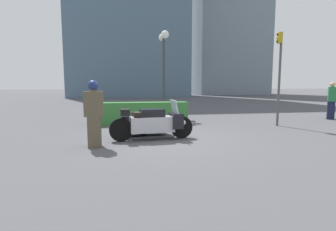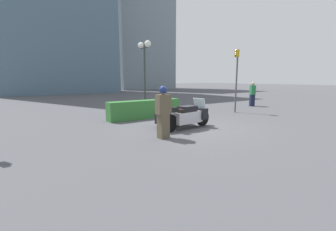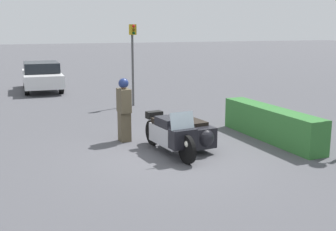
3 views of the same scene
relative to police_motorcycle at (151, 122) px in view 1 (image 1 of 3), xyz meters
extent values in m
plane|color=#4C4C51|center=(0.37, -0.30, -0.47)|extent=(160.00, 160.00, 0.00)
cylinder|color=black|center=(0.89, -0.30, -0.14)|extent=(0.67, 0.16, 0.67)
cylinder|color=black|center=(-0.90, -0.46, -0.14)|extent=(0.67, 0.16, 0.67)
cylinder|color=black|center=(-0.24, 0.33, -0.21)|extent=(0.53, 0.14, 0.52)
cube|color=#B7B7BC|center=(-0.01, -0.38, -0.01)|extent=(1.30, 0.56, 0.45)
cube|color=black|center=(-0.01, -0.38, 0.31)|extent=(0.73, 0.49, 0.24)
cube|color=black|center=(-0.29, -0.40, 0.29)|extent=(0.54, 0.47, 0.12)
cube|color=black|center=(0.71, -0.32, 0.08)|extent=(0.37, 0.64, 0.44)
cube|color=silver|center=(0.66, -0.32, 0.49)|extent=(0.16, 0.60, 0.40)
sphere|color=white|center=(0.94, -0.30, 0.01)|extent=(0.18, 0.18, 0.18)
cube|color=black|center=(-0.18, 0.34, -0.07)|extent=(1.48, 0.73, 0.50)
sphere|color=black|center=(0.42, 0.39, -0.04)|extent=(0.47, 0.48, 0.48)
cube|color=black|center=(-0.18, 0.34, 0.22)|extent=(0.83, 0.58, 0.09)
cube|color=black|center=(-0.79, -0.45, 0.36)|extent=(0.27, 0.43, 0.18)
cube|color=brown|center=(-1.57, -1.02, -0.07)|extent=(0.33, 0.29, 0.80)
cube|color=brown|center=(-1.57, -1.02, 0.65)|extent=(0.47, 0.29, 0.64)
sphere|color=tan|center=(-1.57, -1.02, 1.08)|extent=(0.22, 0.22, 0.22)
sphere|color=navy|center=(-1.57, -1.02, 1.12)|extent=(0.27, 0.27, 0.27)
cube|color=#337033|center=(-0.13, 2.74, -0.02)|extent=(3.84, 0.62, 0.89)
cylinder|color=#2D3833|center=(1.22, 5.11, 1.49)|extent=(0.12, 0.12, 3.92)
cylinder|color=#2D3833|center=(1.22, 5.11, 3.30)|extent=(0.05, 0.82, 0.05)
sphere|color=white|center=(1.22, 5.52, 3.49)|extent=(0.38, 0.38, 0.38)
sphere|color=white|center=(1.22, 4.70, 3.49)|extent=(0.38, 0.38, 0.38)
sphere|color=#2D3833|center=(1.22, 5.11, 3.53)|extent=(0.12, 0.12, 0.12)
cylinder|color=#4C4C4C|center=(5.14, 1.39, 1.11)|extent=(0.09, 0.09, 3.17)
cube|color=#B79319|center=(5.08, 1.41, 2.89)|extent=(0.21, 0.29, 0.40)
sphere|color=#410707|center=(5.02, 1.43, 3.02)|extent=(0.11, 0.11, 0.11)
sphere|color=orange|center=(5.02, 1.43, 2.89)|extent=(0.11, 0.11, 0.11)
sphere|color=#07350F|center=(5.02, 1.43, 2.76)|extent=(0.11, 0.11, 0.11)
cube|color=#191E38|center=(8.69, 2.71, -0.05)|extent=(0.44, 0.45, 0.84)
cube|color=#26723F|center=(8.69, 2.71, 0.70)|extent=(0.53, 0.57, 0.66)
sphere|color=tan|center=(8.69, 2.71, 1.14)|extent=(0.23, 0.23, 0.23)
cube|color=slate|center=(16.41, 33.78, 13.28)|extent=(11.31, 8.56, 27.50)
camera|label=1|loc=(-0.85, -7.89, 1.15)|focal=28.00mm
camera|label=2|loc=(-5.61, -7.00, 1.45)|focal=24.00mm
camera|label=3|loc=(9.17, -4.28, 2.55)|focal=45.00mm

